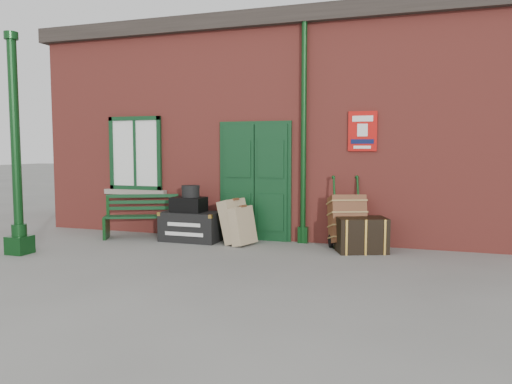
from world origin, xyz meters
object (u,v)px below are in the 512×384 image
at_px(houdini_trunk, 191,226).
at_px(dark_trunk, 362,235).
at_px(porter_trolley, 347,221).
at_px(bench, 142,215).

height_order(houdini_trunk, dark_trunk, dark_trunk).
relative_size(houdini_trunk, porter_trolley, 0.89).
distance_m(porter_trolley, dark_trunk, 0.44).
bearing_deg(porter_trolley, bench, 161.33).
bearing_deg(houdini_trunk, bench, 179.10).
xyz_separation_m(bench, dark_trunk, (4.26, -0.05, -0.14)).
height_order(bench, houdini_trunk, bench).
xyz_separation_m(bench, houdini_trunk, (1.08, -0.03, -0.16)).
distance_m(bench, houdini_trunk, 1.09).
relative_size(houdini_trunk, dark_trunk, 1.36).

